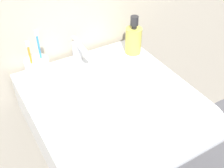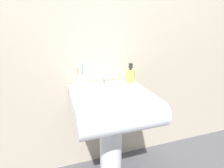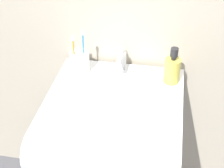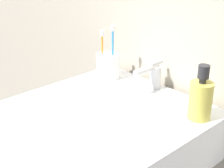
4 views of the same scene
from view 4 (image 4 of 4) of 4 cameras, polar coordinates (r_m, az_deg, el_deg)
sink_basin at (r=1.06m, az=-3.13°, el=-8.95°), size 0.55×0.60×0.16m
faucet at (r=1.17m, az=6.79°, el=1.54°), size 0.04×0.13×0.10m
toothbrush_cup at (r=1.26m, az=-0.64°, el=3.12°), size 0.09×0.09×0.20m
soap_bottle at (r=1.01m, az=14.51°, el=-2.35°), size 0.07×0.07×0.16m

